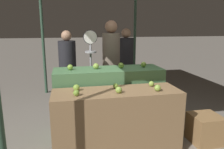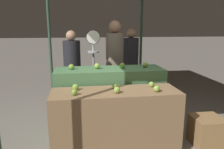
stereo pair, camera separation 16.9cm
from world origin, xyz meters
The scene contains 17 objects.
display_counter_front centered at (0.00, 0.00, 0.44)m, with size 1.66×0.55×0.88m, color olive.
display_counter_back centered at (0.00, 0.60, 0.53)m, with size 1.66×0.55×1.05m, color #4C7A4C.
apple_front_0 centered at (-0.52, -0.11, 0.91)m, with size 0.07×0.07×0.07m, color #7AA338.
apple_front_1 centered at (0.00, -0.10, 0.92)m, with size 0.08×0.08×0.08m, color #8EB247.
apple_front_2 centered at (0.51, -0.12, 0.92)m, with size 0.08×0.08×0.08m, color #8EB247.
apple_front_3 centered at (-0.51, 0.10, 0.92)m, with size 0.09×0.09×0.09m, color #84AD3D.
apple_front_4 centered at (0.01, 0.11, 0.91)m, with size 0.07×0.07×0.07m, color #7AA338.
apple_front_5 centered at (0.51, 0.11, 0.91)m, with size 0.07×0.07×0.07m, color #8EB247.
apple_back_0 centered at (-0.57, 0.61, 1.09)m, with size 0.08×0.08×0.08m, color #7AA338.
apple_back_1 centered at (-0.19, 0.60, 1.10)m, with size 0.09×0.09×0.09m, color #8EB247.
apple_back_2 centered at (0.20, 0.59, 1.10)m, with size 0.09×0.09×0.09m, color #7AA338.
apple_back_3 centered at (0.57, 0.60, 1.09)m, with size 0.09×0.09×0.09m, color #7AA338.
produce_scale centered at (-0.21, 1.16, 1.16)m, with size 0.24×0.20×1.63m.
person_vendor_at_scale centered at (0.22, 1.47, 1.05)m, with size 0.39×0.39×1.80m.
person_customer_left centered at (-0.61, 1.98, 0.92)m, with size 0.37×0.37×1.60m.
person_customer_right centered at (0.73, 2.25, 0.95)m, with size 0.47×0.47×1.64m.
wooden_crate_side centered at (1.34, 0.00, 0.21)m, with size 0.42×0.42×0.42m, color #9E7547.
Camera 2 is at (-0.44, -2.66, 1.70)m, focal length 35.00 mm.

